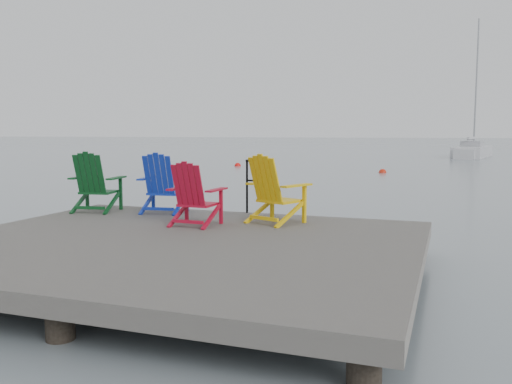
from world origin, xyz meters
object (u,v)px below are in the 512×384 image
(chair_green, at_px, (95,182))
(chair_blue, at_px, (163,183))
(chair_red, at_px, (194,194))
(buoy_b, at_px, (238,166))
(handrail, at_px, (259,181))
(chair_yellow, at_px, (274,189))
(buoy_a, at_px, (383,173))
(sailboat_near, at_px, (473,152))

(chair_green, distance_m, chair_blue, 1.19)
(chair_green, height_order, chair_red, chair_green)
(chair_blue, height_order, buoy_b, chair_blue)
(handrail, bearing_deg, buoy_b, 112.71)
(handrail, bearing_deg, chair_green, -164.31)
(chair_green, bearing_deg, handrail, 5.27)
(chair_green, bearing_deg, chair_blue, 3.22)
(chair_yellow, relative_size, buoy_b, 2.77)
(chair_yellow, xyz_separation_m, buoy_a, (-0.49, 17.94, -1.01))
(sailboat_near, height_order, buoy_a, sailboat_near)
(chair_blue, bearing_deg, sailboat_near, 72.25)
(chair_red, bearing_deg, chair_blue, 138.76)
(handrail, relative_size, chair_green, 0.90)
(chair_blue, xyz_separation_m, chair_red, (1.06, -0.97, -0.04))
(sailboat_near, distance_m, buoy_a, 19.51)
(buoy_a, distance_m, buoy_b, 8.51)
(chair_red, relative_size, buoy_a, 2.59)
(chair_green, bearing_deg, chair_yellow, -11.90)
(handrail, xyz_separation_m, chair_red, (-0.49, -1.45, -0.08))
(handrail, distance_m, chair_red, 1.53)
(chair_yellow, distance_m, buoy_b, 22.10)
(handrail, xyz_separation_m, sailboat_near, (4.54, 36.08, -0.69))
(buoy_b, bearing_deg, handrail, -67.29)
(handrail, relative_size, chair_red, 0.98)
(chair_blue, relative_size, chair_red, 1.08)
(chair_red, xyz_separation_m, sailboat_near, (5.03, 37.53, -0.61))
(sailboat_near, relative_size, buoy_a, 30.09)
(sailboat_near, bearing_deg, buoy_b, -117.65)
(buoy_a, bearing_deg, sailboat_near, 76.64)
(chair_yellow, bearing_deg, handrail, 144.50)
(chair_green, xyz_separation_m, chair_blue, (1.15, 0.28, -0.01))
(handrail, height_order, buoy_b, handrail)
(chair_red, relative_size, chair_yellow, 0.91)
(chair_blue, bearing_deg, chair_red, -50.84)
(chair_blue, distance_m, buoy_b, 21.03)
(chair_blue, distance_m, sailboat_near, 37.07)
(chair_red, bearing_deg, chair_green, 163.94)
(chair_blue, height_order, buoy_a, chair_blue)
(chair_green, distance_m, sailboat_near, 37.55)
(chair_blue, bearing_deg, handrail, 8.90)
(buoy_a, bearing_deg, chair_green, -98.71)
(chair_yellow, bearing_deg, buoy_a, 114.04)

